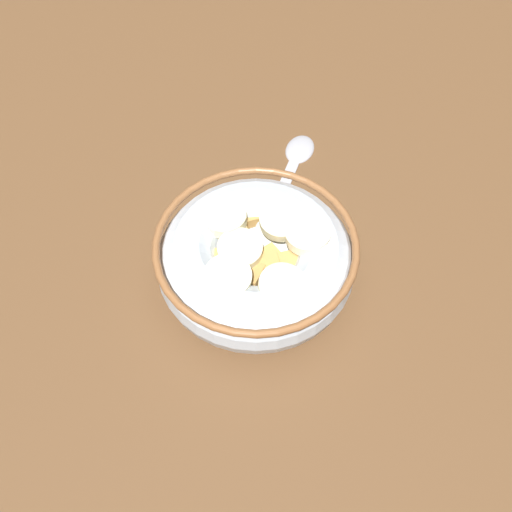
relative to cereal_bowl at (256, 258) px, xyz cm
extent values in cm
cube|color=brown|center=(-0.02, 0.01, -3.70)|extent=(105.85, 105.85, 2.00)
cylinder|color=#B2BCC6|center=(-0.02, 0.01, -2.40)|extent=(8.36, 8.36, 0.60)
torus|color=#B2BCC6|center=(-0.02, 0.01, -0.25)|extent=(15.19, 15.19, 4.91)
torus|color=brown|center=(-0.02, 0.01, 1.91)|extent=(15.34, 15.34, 0.60)
cylinder|color=white|center=(-0.02, 0.01, -0.05)|extent=(12.25, 12.25, 0.40)
cube|color=tan|center=(-1.19, 2.50, 0.67)|extent=(1.92, 2.00, 1.02)
cube|color=#B78947|center=(0.85, -0.70, 0.66)|extent=(2.46, 2.47, 0.88)
cube|color=#B78947|center=(-4.14, 2.61, 0.53)|extent=(2.64, 2.64, 0.95)
cube|color=#B78947|center=(2.44, -1.47, 0.75)|extent=(1.91, 1.90, 0.86)
cube|color=#B78947|center=(-3.54, -0.23, 0.73)|extent=(2.37, 2.41, 0.98)
cube|color=#AD7F42|center=(-0.20, -4.41, 0.65)|extent=(2.38, 2.40, 0.93)
cube|color=#AD7F42|center=(-0.81, -1.67, 0.60)|extent=(2.65, 2.63, 1.06)
cube|color=#B78947|center=(2.28, 4.50, 0.66)|extent=(2.65, 2.67, 1.05)
cube|color=#AD7F42|center=(0.40, 3.65, 0.67)|extent=(2.08, 2.13, 0.96)
cube|color=#B78947|center=(1.86, -3.59, 0.70)|extent=(2.55, 2.51, 1.06)
cube|color=tan|center=(4.09, -0.48, 0.61)|extent=(1.93, 2.02, 1.08)
cylinder|color=beige|center=(1.10, -3.80, 1.65)|extent=(4.05, 4.10, 1.25)
cylinder|color=beige|center=(-1.86, 3.01, 1.57)|extent=(4.47, 4.50, 1.13)
cylinder|color=beige|center=(2.38, 2.09, 1.49)|extent=(4.45, 4.47, 1.38)
cylinder|color=#F9EFC6|center=(3.95, -0.14, 1.82)|extent=(4.76, 4.77, 1.22)
cylinder|color=#F4EABC|center=(-2.52, -2.49, 1.94)|extent=(4.71, 4.77, 1.48)
cylinder|color=beige|center=(-1.23, 0.19, 1.49)|extent=(4.03, 4.08, 1.08)
ellipsoid|color=#A5A5AD|center=(6.94, 13.43, -2.30)|extent=(4.27, 4.71, 0.80)
cube|color=#A5A5AD|center=(2.81, 6.40, -2.52)|extent=(7.15, 11.20, 0.36)
camera|label=1|loc=(-4.54, -22.79, 33.98)|focal=37.76mm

